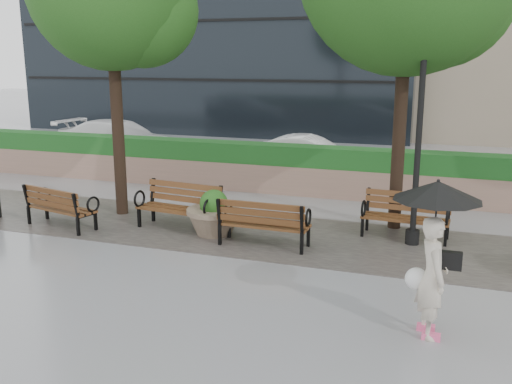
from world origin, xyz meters
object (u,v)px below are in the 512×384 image
(bench_3, at_px, (405,225))
(car_right, at_px, (309,154))
(pedestrian, at_px, (434,244))
(bench_0, at_px, (61,215))
(bench_1, at_px, (179,216))
(lamppost, at_px, (418,155))
(car_left, at_px, (120,140))
(bench_2, at_px, (264,232))
(planter_left, at_px, (214,217))

(bench_3, xyz_separation_m, car_right, (-3.66, 6.27, 0.32))
(bench_3, distance_m, pedestrian, 4.47)
(bench_0, xyz_separation_m, pedestrian, (8.02, -2.57, 1.03))
(bench_1, height_order, pedestrian, pedestrian)
(lamppost, xyz_separation_m, pedestrian, (0.51, -3.93, -0.53))
(lamppost, bearing_deg, car_left, 148.63)
(bench_1, height_order, bench_3, bench_1)
(bench_1, bearing_deg, lamppost, 14.09)
(bench_2, height_order, lamppost, lamppost)
(bench_3, height_order, planter_left, planter_left)
(bench_0, relative_size, car_right, 0.50)
(bench_1, xyz_separation_m, car_left, (-6.18, 7.41, 0.42))
(bench_1, xyz_separation_m, pedestrian, (5.46, -3.31, 1.01))
(planter_left, xyz_separation_m, pedestrian, (4.58, -3.21, 0.92))
(car_left, distance_m, pedestrian, 15.84)
(planter_left, bearing_deg, bench_2, -17.49)
(bench_2, bearing_deg, bench_1, -12.50)
(bench_3, distance_m, planter_left, 4.04)
(bench_0, bearing_deg, bench_2, -163.70)
(bench_3, relative_size, car_right, 0.49)
(bench_2, distance_m, lamppost, 3.41)
(car_left, distance_m, car_right, 7.29)
(bench_1, bearing_deg, planter_left, 0.56)
(car_left, xyz_separation_m, car_right, (7.29, -0.16, -0.12))
(bench_1, relative_size, bench_3, 1.08)
(car_left, xyz_separation_m, pedestrian, (11.64, -10.72, 0.58))
(bench_0, bearing_deg, car_right, -101.43)
(bench_2, xyz_separation_m, planter_left, (-1.25, 0.40, 0.10))
(bench_3, relative_size, planter_left, 1.54)
(bench_2, bearing_deg, lamppost, -157.88)
(bench_3, xyz_separation_m, planter_left, (-3.89, -1.08, 0.10))
(bench_2, relative_size, car_right, 0.49)
(planter_left, bearing_deg, pedestrian, -35.04)
(bench_2, bearing_deg, pedestrian, 140.24)
(bench_1, distance_m, car_right, 7.34)
(planter_left, xyz_separation_m, car_right, (0.23, 7.35, 0.22))
(bench_0, xyz_separation_m, car_left, (-3.62, 8.16, 0.45))
(bench_3, relative_size, car_left, 0.36)
(bench_3, distance_m, lamppost, 1.61)
(bench_1, bearing_deg, pedestrian, -24.30)
(bench_1, bearing_deg, car_right, 88.20)
(bench_1, distance_m, pedestrian, 6.47)
(bench_1, relative_size, bench_2, 1.07)
(bench_2, bearing_deg, car_left, -43.06)
(bench_0, distance_m, bench_2, 4.70)
(bench_3, height_order, lamppost, lamppost)
(bench_3, bearing_deg, car_right, 123.46)
(bench_1, distance_m, car_left, 9.66)
(lamppost, distance_m, car_right, 7.76)
(bench_2, bearing_deg, car_right, -81.96)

